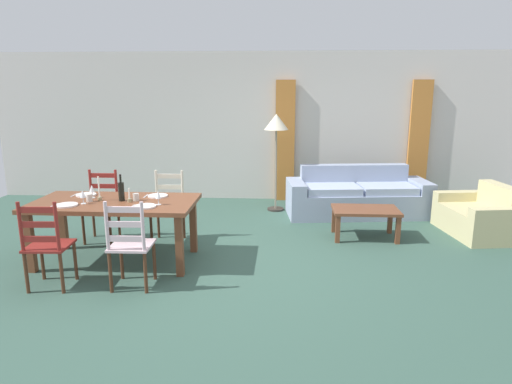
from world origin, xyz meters
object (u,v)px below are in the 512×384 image
object	(u,v)px
wine_glass_near_left	(83,194)
wine_glass_far_left	(92,189)
wine_bottle	(121,191)
dining_chair_near_left	(47,245)
wine_glass_near_right	(158,195)
coffee_cup_secondary	(89,198)
dining_table	(115,208)
dining_chair_near_right	(130,244)
dining_chair_far_right	(168,207)
couch	(357,197)
armchair_upholstered	(482,217)
coffee_cup_primary	(136,197)
coffee_table	(365,213)
standing_lamp	(276,128)
dining_chair_far_left	(102,206)

from	to	relation	value
wine_glass_near_left	wine_glass_far_left	size ratio (longest dim) A/B	1.00
wine_glass_near_left	wine_bottle	bearing A→B (deg)	23.41
dining_chair_near_left	wine_glass_near_right	bearing A→B (deg)	32.51
coffee_cup_secondary	wine_glass_far_left	bearing A→B (deg)	102.87
dining_table	dining_chair_near_right	size ratio (longest dim) A/B	1.98
dining_chair_far_right	wine_glass_near_left	world-z (taller)	dining_chair_far_right
couch	coffee_cup_secondary	bearing A→B (deg)	-146.14
dining_chair_near_right	wine_glass_far_left	xyz separation A→B (m)	(-0.74, 0.85, 0.38)
wine_glass_near_left	wine_glass_near_right	distance (m)	0.87
dining_chair_far_right	armchair_upholstered	size ratio (longest dim) A/B	0.76
wine_glass_near_left	dining_table	bearing A→B (deg)	27.03
dining_table	wine_glass_near_left	bearing A→B (deg)	-152.97
coffee_cup_primary	couch	world-z (taller)	coffee_cup_primary
dining_chair_far_right	coffee_table	xyz separation A→B (m)	(2.70, 0.29, -0.12)
dining_table	dining_chair_near_left	bearing A→B (deg)	-118.77
coffee_table	dining_table	bearing A→B (deg)	-161.17
dining_table	coffee_cup_secondary	distance (m)	0.31
wine_glass_near_right	wine_glass_far_left	distance (m)	0.93
dining_chair_near_left	dining_chair_far_right	bearing A→B (deg)	61.11
wine_bottle	wine_glass_near_left	distance (m)	0.42
dining_chair_near_left	standing_lamp	world-z (taller)	standing_lamp
dining_chair_near_left	dining_chair_near_right	bearing A→B (deg)	4.14
dining_table	standing_lamp	distance (m)	3.18
dining_chair_near_left	coffee_cup_secondary	bearing A→B (deg)	78.13
armchair_upholstered	standing_lamp	size ratio (longest dim) A/B	0.77
coffee_table	armchair_upholstered	xyz separation A→B (m)	(1.70, 0.26, -0.11)
coffee_table	dining_chair_near_left	bearing A→B (deg)	-152.54
coffee_table	standing_lamp	world-z (taller)	standing_lamp
dining_chair_near_right	coffee_cup_primary	distance (m)	0.83
coffee_cup_secondary	coffee_cup_primary	bearing A→B (deg)	8.13
wine_glass_far_left	standing_lamp	xyz separation A→B (m)	(2.17, 2.34, 0.55)
dining_chair_far_left	dining_chair_far_right	bearing A→B (deg)	0.23
dining_chair_far_left	coffee_cup_primary	distance (m)	1.10
dining_chair_far_right	wine_glass_near_right	distance (m)	1.01
wine_glass_near_right	wine_glass_near_left	bearing A→B (deg)	-179.39
wine_bottle	couch	bearing A→B (deg)	36.08
wine_glass_near_right	armchair_upholstered	world-z (taller)	wine_glass_near_right
coffee_cup_secondary	armchair_upholstered	bearing A→B (deg)	15.10
dining_table	dining_chair_near_right	distance (m)	0.85
dining_chair_near_right	dining_chair_far_right	distance (m)	1.50
wine_bottle	standing_lamp	world-z (taller)	standing_lamp
wine_glass_far_left	wine_bottle	bearing A→B (deg)	-15.90
dining_chair_near_right	couch	xyz separation A→B (m)	(2.78, 3.00, -0.19)
dining_chair_near_right	coffee_cup_primary	xyz separation A→B (m)	(-0.16, 0.75, 0.32)
dining_chair_near_left	wine_glass_near_right	distance (m)	1.25
wine_glass_near_left	dining_chair_far_right	bearing A→B (deg)	51.81
armchair_upholstered	coffee_table	bearing A→B (deg)	-171.30
couch	armchair_upholstered	world-z (taller)	couch
dining_table	coffee_table	distance (m)	3.32
dining_chair_near_right	coffee_cup_secondary	bearing A→B (deg)	136.03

